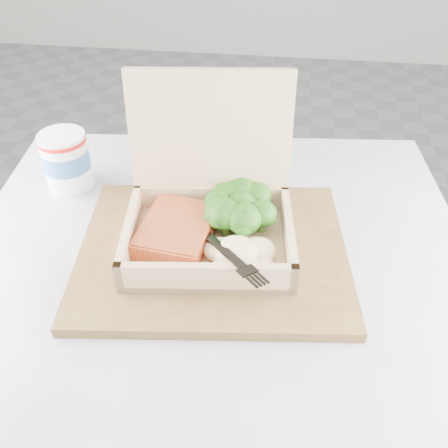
# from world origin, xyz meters

# --- Properties ---
(floor) EXTENTS (4.00, 4.00, 0.00)m
(floor) POSITION_xyz_m (0.00, 0.00, 0.00)
(floor) COLOR gray
(floor) RESTS_ON ground
(cafe_table) EXTENTS (0.78, 0.78, 0.70)m
(cafe_table) POSITION_xyz_m (0.02, -0.63, 0.52)
(cafe_table) COLOR black
(cafe_table) RESTS_ON floor
(serving_tray) EXTENTS (0.39, 0.33, 0.02)m
(serving_tray) POSITION_xyz_m (0.01, -0.60, 0.71)
(serving_tray) COLOR brown
(serving_tray) RESTS_ON cafe_table
(takeout_container) EXTENTS (0.24, 0.22, 0.21)m
(takeout_container) POSITION_xyz_m (0.00, -0.57, 0.77)
(takeout_container) COLOR tan
(takeout_container) RESTS_ON serving_tray
(salmon_fillet) EXTENTS (0.11, 0.13, 0.02)m
(salmon_fillet) POSITION_xyz_m (-0.04, -0.60, 0.74)
(salmon_fillet) COLOR #CE5E28
(salmon_fillet) RESTS_ON takeout_container
(broccoli_pile) EXTENTS (0.11, 0.11, 0.04)m
(broccoli_pile) POSITION_xyz_m (0.04, -0.55, 0.75)
(broccoli_pile) COLOR #367319
(broccoli_pile) RESTS_ON takeout_container
(mashed_potatoes) EXTENTS (0.09, 0.08, 0.03)m
(mashed_potatoes) POSITION_xyz_m (0.05, -0.64, 0.74)
(mashed_potatoes) COLOR beige
(mashed_potatoes) RESTS_ON takeout_container
(plastic_fork) EXTENTS (0.10, 0.13, 0.02)m
(plastic_fork) POSITION_xyz_m (0.02, -0.63, 0.75)
(plastic_fork) COLOR black
(plastic_fork) RESTS_ON mashed_potatoes
(paper_cup) EXTENTS (0.07, 0.07, 0.09)m
(paper_cup) POSITION_xyz_m (-0.25, -0.47, 0.75)
(paper_cup) COLOR white
(paper_cup) RESTS_ON cafe_table
(receipt) EXTENTS (0.09, 0.16, 0.00)m
(receipt) POSITION_xyz_m (-0.02, -0.41, 0.70)
(receipt) COLOR white
(receipt) RESTS_ON cafe_table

